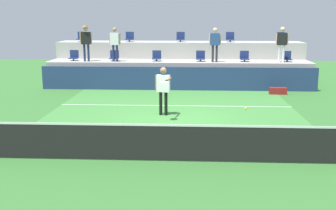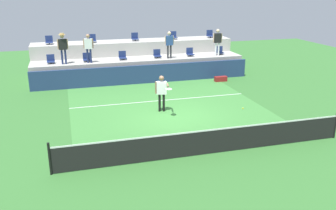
# 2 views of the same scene
# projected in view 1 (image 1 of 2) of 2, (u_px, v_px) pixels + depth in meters

# --- Properties ---
(ground_plane) EXTENTS (40.00, 40.00, 0.00)m
(ground_plane) POSITION_uv_depth(u_px,v_px,m) (173.00, 121.00, 14.00)
(ground_plane) COLOR #336B2D
(court_inner_paint) EXTENTS (9.00, 10.00, 0.01)m
(court_inner_paint) POSITION_uv_depth(u_px,v_px,m) (174.00, 114.00, 14.97)
(court_inner_paint) COLOR #3D7F38
(court_inner_paint) RESTS_ON ground_plane
(court_service_line) EXTENTS (9.00, 0.06, 0.00)m
(court_service_line) POSITION_uv_depth(u_px,v_px,m) (175.00, 106.00, 16.34)
(court_service_line) COLOR white
(court_service_line) RESTS_ON ground_plane
(tennis_net) EXTENTS (10.48, 0.08, 1.07)m
(tennis_net) POSITION_uv_depth(u_px,v_px,m) (166.00, 141.00, 9.99)
(tennis_net) COLOR black
(tennis_net) RESTS_ON ground_plane
(sponsor_backboard) EXTENTS (13.00, 0.16, 1.10)m
(sponsor_backboard) POSITION_uv_depth(u_px,v_px,m) (178.00, 79.00, 19.75)
(sponsor_backboard) COLOR navy
(sponsor_backboard) RESTS_ON ground_plane
(seating_tier_lower) EXTENTS (13.00, 1.80, 1.25)m
(seating_tier_lower) POSITION_uv_depth(u_px,v_px,m) (179.00, 73.00, 21.00)
(seating_tier_lower) COLOR #ADAAA3
(seating_tier_lower) RESTS_ON ground_plane
(seating_tier_upper) EXTENTS (13.00, 1.80, 2.10)m
(seating_tier_upper) POSITION_uv_depth(u_px,v_px,m) (180.00, 61.00, 22.67)
(seating_tier_upper) COLOR #ADAAA3
(seating_tier_upper) RESTS_ON ground_plane
(stadium_chair_lower_far_left) EXTENTS (0.44, 0.40, 0.52)m
(stadium_chair_lower_far_left) POSITION_uv_depth(u_px,v_px,m) (74.00, 56.00, 21.04)
(stadium_chair_lower_far_left) COLOR #2D2D33
(stadium_chair_lower_far_left) RESTS_ON seating_tier_lower
(stadium_chair_lower_left) EXTENTS (0.44, 0.40, 0.52)m
(stadium_chair_lower_left) POSITION_uv_depth(u_px,v_px,m) (114.00, 56.00, 20.93)
(stadium_chair_lower_left) COLOR #2D2D33
(stadium_chair_lower_left) RESTS_ON seating_tier_lower
(stadium_chair_lower_mid_left) EXTENTS (0.44, 0.40, 0.52)m
(stadium_chair_lower_mid_left) POSITION_uv_depth(u_px,v_px,m) (157.00, 57.00, 20.82)
(stadium_chair_lower_mid_left) COLOR #2D2D33
(stadium_chair_lower_mid_left) RESTS_ON seating_tier_lower
(stadium_chair_lower_mid_right) EXTENTS (0.44, 0.40, 0.52)m
(stadium_chair_lower_mid_right) POSITION_uv_depth(u_px,v_px,m) (201.00, 57.00, 20.71)
(stadium_chair_lower_mid_right) COLOR #2D2D33
(stadium_chair_lower_mid_right) RESTS_ON seating_tier_lower
(stadium_chair_lower_right) EXTENTS (0.44, 0.40, 0.52)m
(stadium_chair_lower_right) POSITION_uv_depth(u_px,v_px,m) (244.00, 57.00, 20.60)
(stadium_chair_lower_right) COLOR #2D2D33
(stadium_chair_lower_right) RESTS_ON seating_tier_lower
(stadium_chair_lower_far_right) EXTENTS (0.44, 0.40, 0.52)m
(stadium_chair_lower_far_right) POSITION_uv_depth(u_px,v_px,m) (287.00, 57.00, 20.49)
(stadium_chair_lower_far_right) COLOR #2D2D33
(stadium_chair_lower_far_right) RESTS_ON seating_tier_lower
(stadium_chair_upper_far_left) EXTENTS (0.44, 0.40, 0.52)m
(stadium_chair_upper_far_left) POSITION_uv_depth(u_px,v_px,m) (81.00, 37.00, 22.62)
(stadium_chair_upper_far_left) COLOR #2D2D33
(stadium_chair_upper_far_left) RESTS_ON seating_tier_upper
(stadium_chair_upper_left) EXTENTS (0.44, 0.40, 0.52)m
(stadium_chair_upper_left) POSITION_uv_depth(u_px,v_px,m) (130.00, 38.00, 22.49)
(stadium_chair_upper_left) COLOR #2D2D33
(stadium_chair_upper_left) RESTS_ON seating_tier_upper
(stadium_chair_upper_center) EXTENTS (0.44, 0.40, 0.52)m
(stadium_chair_upper_center) POSITION_uv_depth(u_px,v_px,m) (181.00, 38.00, 22.34)
(stadium_chair_upper_center) COLOR #2D2D33
(stadium_chair_upper_center) RESTS_ON seating_tier_upper
(stadium_chair_upper_right) EXTENTS (0.44, 0.40, 0.52)m
(stadium_chair_upper_right) POSITION_uv_depth(u_px,v_px,m) (230.00, 38.00, 22.21)
(stadium_chair_upper_right) COLOR #2D2D33
(stadium_chair_upper_right) RESTS_ON seating_tier_upper
(stadium_chair_upper_far_right) EXTENTS (0.44, 0.40, 0.52)m
(stadium_chair_upper_far_right) POSITION_uv_depth(u_px,v_px,m) (280.00, 38.00, 22.07)
(stadium_chair_upper_far_right) COLOR #2D2D33
(stadium_chair_upper_far_right) RESTS_ON seating_tier_upper
(tennis_player) EXTENTS (0.59, 1.26, 1.70)m
(tennis_player) POSITION_uv_depth(u_px,v_px,m) (163.00, 86.00, 14.56)
(tennis_player) COLOR black
(tennis_player) RESTS_ON ground_plane
(spectator_with_hat) EXTENTS (0.60, 0.44, 1.76)m
(spectator_with_hat) POSITION_uv_depth(u_px,v_px,m) (86.00, 39.00, 20.44)
(spectator_with_hat) COLOR navy
(spectator_with_hat) RESTS_ON seating_tier_lower
(spectator_in_grey) EXTENTS (0.58, 0.27, 1.66)m
(spectator_in_grey) POSITION_uv_depth(u_px,v_px,m) (115.00, 41.00, 20.39)
(spectator_in_grey) COLOR navy
(spectator_in_grey) RESTS_ON seating_tier_lower
(spectator_in_white) EXTENTS (0.58, 0.22, 1.65)m
(spectator_in_white) POSITION_uv_depth(u_px,v_px,m) (215.00, 42.00, 20.14)
(spectator_in_white) COLOR #2D2D33
(spectator_in_white) RESTS_ON seating_tier_lower
(spectator_leaning_on_rail) EXTENTS (0.60, 0.25, 1.70)m
(spectator_leaning_on_rail) POSITION_uv_depth(u_px,v_px,m) (282.00, 41.00, 19.97)
(spectator_leaning_on_rail) COLOR white
(spectator_leaning_on_rail) RESTS_ON seating_tier_lower
(tennis_ball) EXTENTS (0.07, 0.07, 0.07)m
(tennis_ball) POSITION_uv_depth(u_px,v_px,m) (246.00, 109.00, 11.30)
(tennis_ball) COLOR #CCE033
(equipment_bag) EXTENTS (0.76, 0.28, 0.30)m
(equipment_bag) POSITION_uv_depth(u_px,v_px,m) (278.00, 91.00, 18.79)
(equipment_bag) COLOR maroon
(equipment_bag) RESTS_ON ground_plane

